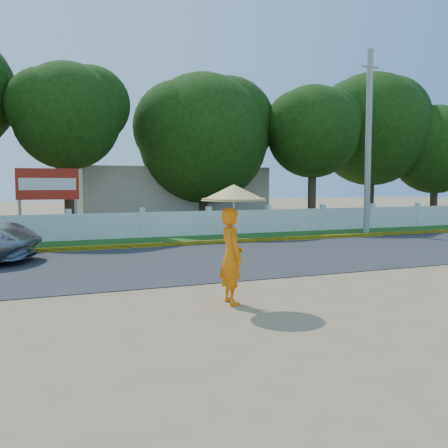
% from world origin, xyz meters
% --- Properties ---
extents(ground, '(120.00, 120.00, 0.00)m').
position_xyz_m(ground, '(0.00, 0.00, 0.00)').
color(ground, '#9E8460').
rests_on(ground, ground).
extents(road, '(60.00, 7.00, 0.02)m').
position_xyz_m(road, '(0.00, 4.50, 0.01)').
color(road, '#38383A').
rests_on(road, ground).
extents(grass_verge, '(60.00, 3.50, 0.03)m').
position_xyz_m(grass_verge, '(0.00, 9.75, 0.01)').
color(grass_verge, '#2D601E').
rests_on(grass_verge, ground).
extents(curb, '(40.00, 0.18, 0.16)m').
position_xyz_m(curb, '(0.00, 8.05, 0.08)').
color(curb, yellow).
rests_on(curb, ground).
extents(fence, '(40.00, 0.10, 1.10)m').
position_xyz_m(fence, '(0.00, 11.20, 0.55)').
color(fence, silver).
rests_on(fence, ground).
extents(building_near, '(10.00, 6.00, 3.20)m').
position_xyz_m(building_near, '(3.00, 18.00, 1.60)').
color(building_near, '#B7AD99').
rests_on(building_near, ground).
extents(utility_pole, '(0.28, 0.28, 8.46)m').
position_xyz_m(utility_pole, '(10.29, 9.47, 4.23)').
color(utility_pole, gray).
rests_on(utility_pole, ground).
extents(monk_with_parasol, '(1.27, 1.27, 2.31)m').
position_xyz_m(monk_with_parasol, '(-1.00, -0.89, 1.50)').
color(monk_with_parasol, orange).
rests_on(monk_with_parasol, ground).
extents(billboard, '(2.50, 0.13, 2.95)m').
position_xyz_m(billboard, '(-3.71, 12.30, 2.14)').
color(billboard, gray).
rests_on(billboard, ground).
extents(tree_row, '(38.21, 8.39, 8.95)m').
position_xyz_m(tree_row, '(2.50, 14.26, 5.02)').
color(tree_row, '#473828').
rests_on(tree_row, ground).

